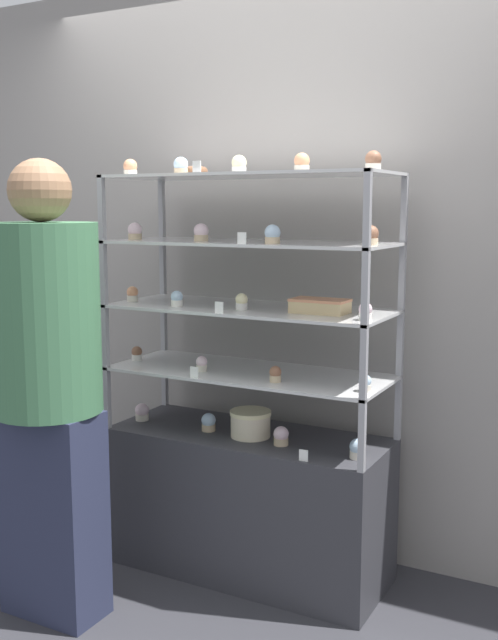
# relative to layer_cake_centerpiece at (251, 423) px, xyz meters

# --- Properties ---
(ground_plane) EXTENTS (20.00, 20.00, 0.00)m
(ground_plane) POSITION_rel_layer_cake_centerpiece_xyz_m (-0.02, 0.03, -0.67)
(ground_plane) COLOR #2D2D33
(back_wall) EXTENTS (8.00, 0.05, 2.60)m
(back_wall) POSITION_rel_layer_cake_centerpiece_xyz_m (-0.02, 0.41, 0.63)
(back_wall) COLOR gray
(back_wall) RESTS_ON ground_plane
(display_base) EXTENTS (1.18, 0.46, 0.61)m
(display_base) POSITION_rel_layer_cake_centerpiece_xyz_m (-0.02, 0.03, -0.36)
(display_base) COLOR #333338
(display_base) RESTS_ON ground_plane
(display_riser_lower) EXTENTS (1.18, 0.46, 0.27)m
(display_riser_lower) POSITION_rel_layer_cake_centerpiece_xyz_m (-0.02, 0.03, 0.20)
(display_riser_lower) COLOR #99999E
(display_riser_lower) RESTS_ON display_base
(display_riser_middle) EXTENTS (1.18, 0.46, 0.27)m
(display_riser_middle) POSITION_rel_layer_cake_centerpiece_xyz_m (-0.02, 0.03, 0.47)
(display_riser_middle) COLOR #99999E
(display_riser_middle) RESTS_ON display_riser_lower
(display_riser_upper) EXTENTS (1.18, 0.46, 0.27)m
(display_riser_upper) POSITION_rel_layer_cake_centerpiece_xyz_m (-0.02, 0.03, 0.74)
(display_riser_upper) COLOR #99999E
(display_riser_upper) RESTS_ON display_riser_middle
(display_riser_top) EXTENTS (1.18, 0.46, 0.27)m
(display_riser_top) POSITION_rel_layer_cake_centerpiece_xyz_m (-0.02, 0.03, 1.00)
(display_riser_top) COLOR #99999E
(display_riser_top) RESTS_ON display_riser_upper
(layer_cake_centerpiece) EXTENTS (0.17, 0.17, 0.11)m
(layer_cake_centerpiece) POSITION_rel_layer_cake_centerpiece_xyz_m (0.00, 0.00, 0.00)
(layer_cake_centerpiece) COLOR beige
(layer_cake_centerpiece) RESTS_ON display_base
(sheet_cake_frosted) EXTENTS (0.22, 0.12, 0.06)m
(sheet_cake_frosted) POSITION_rel_layer_cake_centerpiece_xyz_m (0.30, 0.01, 0.51)
(sheet_cake_frosted) COLOR #DBBC84
(sheet_cake_frosted) RESTS_ON display_riser_middle
(cupcake_0) EXTENTS (0.06, 0.06, 0.08)m
(cupcake_0) POSITION_rel_layer_cake_centerpiece_xyz_m (-0.54, -0.02, -0.02)
(cupcake_0) COLOR beige
(cupcake_0) RESTS_ON display_base
(cupcake_1) EXTENTS (0.06, 0.06, 0.08)m
(cupcake_1) POSITION_rel_layer_cake_centerpiece_xyz_m (-0.20, -0.01, -0.02)
(cupcake_1) COLOR #CCB28C
(cupcake_1) RESTS_ON display_base
(cupcake_2) EXTENTS (0.06, 0.06, 0.08)m
(cupcake_2) POSITION_rel_layer_cake_centerpiece_xyz_m (0.16, -0.04, -0.02)
(cupcake_2) COLOR #CCB28C
(cupcake_2) RESTS_ON display_base
(cupcake_3) EXTENTS (0.06, 0.06, 0.08)m
(cupcake_3) POSITION_rel_layer_cake_centerpiece_xyz_m (0.49, -0.05, -0.02)
(cupcake_3) COLOR beige
(cupcake_3) RESTS_ON display_base
(price_tag_0) EXTENTS (0.04, 0.00, 0.04)m
(price_tag_0) POSITION_rel_layer_cake_centerpiece_xyz_m (0.32, -0.18, -0.03)
(price_tag_0) COLOR white
(price_tag_0) RESTS_ON display_base
(cupcake_4) EXTENTS (0.05, 0.05, 0.06)m
(cupcake_4) POSITION_rel_layer_cake_centerpiece_xyz_m (-0.57, -0.01, 0.24)
(cupcake_4) COLOR white
(cupcake_4) RESTS_ON display_riser_lower
(cupcake_5) EXTENTS (0.05, 0.05, 0.06)m
(cupcake_5) POSITION_rel_layer_cake_centerpiece_xyz_m (-0.20, -0.06, 0.24)
(cupcake_5) COLOR beige
(cupcake_5) RESTS_ON display_riser_lower
(cupcake_6) EXTENTS (0.05, 0.05, 0.06)m
(cupcake_6) POSITION_rel_layer_cake_centerpiece_xyz_m (0.16, -0.09, 0.24)
(cupcake_6) COLOR #CCB28C
(cupcake_6) RESTS_ON display_riser_lower
(cupcake_7) EXTENTS (0.05, 0.05, 0.06)m
(cupcake_7) POSITION_rel_layer_cake_centerpiece_xyz_m (0.52, -0.07, 0.24)
(cupcake_7) COLOR beige
(cupcake_7) RESTS_ON display_riser_lower
(price_tag_1) EXTENTS (0.04, 0.00, 0.04)m
(price_tag_1) POSITION_rel_layer_cake_centerpiece_xyz_m (-0.16, -0.18, 0.24)
(price_tag_1) COLOR white
(price_tag_1) RESTS_ON display_riser_lower
(cupcake_8) EXTENTS (0.05, 0.05, 0.07)m
(cupcake_8) POSITION_rel_layer_cake_centerpiece_xyz_m (-0.56, -0.04, 0.52)
(cupcake_8) COLOR beige
(cupcake_8) RESTS_ON display_riser_middle
(cupcake_9) EXTENTS (0.05, 0.05, 0.07)m
(cupcake_9) POSITION_rel_layer_cake_centerpiece_xyz_m (-0.30, -0.09, 0.52)
(cupcake_9) COLOR white
(cupcake_9) RESTS_ON display_riser_middle
(cupcake_10) EXTENTS (0.05, 0.05, 0.07)m
(cupcake_10) POSITION_rel_layer_cake_centerpiece_xyz_m (-0.02, -0.05, 0.52)
(cupcake_10) COLOR white
(cupcake_10) RESTS_ON display_riser_middle
(cupcake_11) EXTENTS (0.05, 0.05, 0.07)m
(cupcake_11) POSITION_rel_layer_cake_centerpiece_xyz_m (0.52, -0.09, 0.52)
(cupcake_11) COLOR white
(cupcake_11) RESTS_ON display_riser_middle
(price_tag_2) EXTENTS (0.04, 0.00, 0.04)m
(price_tag_2) POSITION_rel_layer_cake_centerpiece_xyz_m (-0.04, -0.18, 0.51)
(price_tag_2) COLOR white
(price_tag_2) RESTS_ON display_riser_middle
(cupcake_12) EXTENTS (0.06, 0.06, 0.07)m
(cupcake_12) POSITION_rel_layer_cake_centerpiece_xyz_m (-0.54, -0.04, 0.79)
(cupcake_12) COLOR #CCB28C
(cupcake_12) RESTS_ON display_riser_upper
(cupcake_13) EXTENTS (0.06, 0.06, 0.07)m
(cupcake_13) POSITION_rel_layer_cake_centerpiece_xyz_m (-0.21, -0.04, 0.79)
(cupcake_13) COLOR #CCB28C
(cupcake_13) RESTS_ON display_riser_upper
(cupcake_14) EXTENTS (0.06, 0.06, 0.07)m
(cupcake_14) POSITION_rel_layer_cake_centerpiece_xyz_m (0.14, -0.09, 0.79)
(cupcake_14) COLOR #CCB28C
(cupcake_14) RESTS_ON display_riser_upper
(cupcake_15) EXTENTS (0.06, 0.06, 0.07)m
(cupcake_15) POSITION_rel_layer_cake_centerpiece_xyz_m (0.50, -0.00, 0.79)
(cupcake_15) COLOR #CCB28C
(cupcake_15) RESTS_ON display_riser_upper
(price_tag_3) EXTENTS (0.04, 0.00, 0.04)m
(price_tag_3) POSITION_rel_layer_cake_centerpiece_xyz_m (0.06, -0.18, 0.77)
(price_tag_3) COLOR white
(price_tag_3) RESTS_ON display_riser_upper
(cupcake_16) EXTENTS (0.06, 0.06, 0.07)m
(cupcake_16) POSITION_rel_layer_cake_centerpiece_xyz_m (-0.55, -0.05, 1.05)
(cupcake_16) COLOR beige
(cupcake_16) RESTS_ON display_riser_top
(cupcake_17) EXTENTS (0.06, 0.06, 0.07)m
(cupcake_17) POSITION_rel_layer_cake_centerpiece_xyz_m (-0.29, -0.06, 1.05)
(cupcake_17) COLOR #CCB28C
(cupcake_17) RESTS_ON display_riser_top
(cupcake_18) EXTENTS (0.06, 0.06, 0.07)m
(cupcake_18) POSITION_rel_layer_cake_centerpiece_xyz_m (-0.02, -0.05, 1.05)
(cupcake_18) COLOR white
(cupcake_18) RESTS_ON display_riser_top
(cupcake_19) EXTENTS (0.06, 0.06, 0.07)m
(cupcake_19) POSITION_rel_layer_cake_centerpiece_xyz_m (0.24, -0.05, 1.05)
(cupcake_19) COLOR beige
(cupcake_19) RESTS_ON display_riser_top
(cupcake_20) EXTENTS (0.06, 0.06, 0.07)m
(cupcake_20) POSITION_rel_layer_cake_centerpiece_xyz_m (0.51, -0.03, 1.05)
(cupcake_20) COLOR beige
(cupcake_20) RESTS_ON display_riser_top
(price_tag_4) EXTENTS (0.04, 0.00, 0.04)m
(price_tag_4) POSITION_rel_layer_cake_centerpiece_xyz_m (-0.14, -0.18, 1.04)
(price_tag_4) COLOR white
(price_tag_4) RESTS_ON display_riser_top
(donut_glazed) EXTENTS (0.13, 0.13, 0.04)m
(donut_glazed) POSITION_rel_layer_cake_centerpiece_xyz_m (-0.31, 0.05, 1.04)
(donut_glazed) COLOR brown
(donut_glazed) RESTS_ON display_riser_top
(customer_figure) EXTENTS (0.40, 0.40, 1.73)m
(customer_figure) POSITION_rel_layer_cake_centerpiece_xyz_m (-0.52, -0.62, 0.26)
(customer_figure) COLOR #282D47
(customer_figure) RESTS_ON ground_plane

